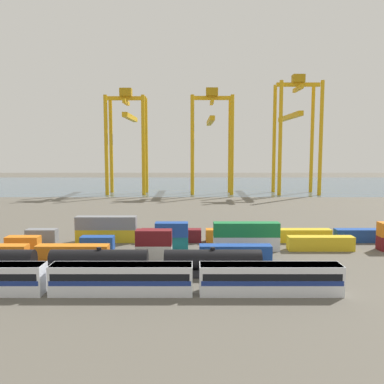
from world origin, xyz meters
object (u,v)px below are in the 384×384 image
(shipping_container_7, at_px, (172,243))
(gantry_crane_central, at_px, (211,130))
(freight_tank_row, at_px, (99,263))
(shipping_container_4, at_px, (235,253))
(shipping_container_20, at_px, (301,235))
(gantry_crane_east, at_px, (295,124))
(passenger_train, at_px, (122,278))
(shipping_container_19, at_px, (236,235))
(shipping_container_18, at_px, (171,235))
(shipping_container_16, at_px, (107,235))
(shipping_container_5, at_px, (23,243))
(gantry_crane_west, at_px, (127,130))

(shipping_container_7, height_order, gantry_crane_central, gantry_crane_central)
(freight_tank_row, relative_size, shipping_container_4, 3.94)
(shipping_container_20, relative_size, gantry_crane_east, 0.25)
(passenger_train, xyz_separation_m, shipping_container_7, (5.33, 22.83, -0.84))
(shipping_container_19, distance_m, shipping_container_20, 13.05)
(gantry_crane_central, bearing_deg, shipping_container_4, -90.47)
(shipping_container_20, bearing_deg, shipping_container_18, 180.00)
(passenger_train, xyz_separation_m, shipping_container_16, (-8.18, 29.65, -0.84))
(shipping_container_4, xyz_separation_m, gantry_crane_central, (0.87, 106.29, 25.17))
(shipping_container_4, relative_size, gantry_crane_central, 0.28)
(shipping_container_7, xyz_separation_m, gantry_crane_east, (47.17, 99.39, 27.84))
(shipping_container_5, xyz_separation_m, shipping_container_20, (53.17, 6.82, 0.00))
(shipping_container_18, height_order, gantry_crane_central, gantry_crane_central)
(shipping_container_18, xyz_separation_m, shipping_container_19, (13.05, 0.00, 0.00))
(shipping_container_19, bearing_deg, gantry_crane_west, 111.37)
(freight_tank_row, xyz_separation_m, shipping_container_16, (-3.59, 22.23, -0.72))
(shipping_container_7, height_order, gantry_crane_east, gantry_crane_east)
(shipping_container_19, bearing_deg, shipping_container_4, -96.48)
(shipping_container_19, bearing_deg, shipping_container_5, -170.35)
(shipping_container_16, height_order, gantry_crane_east, gantry_crane_east)
(shipping_container_7, bearing_deg, shipping_container_19, 28.44)
(shipping_container_4, bearing_deg, gantry_crane_west, 108.06)
(freight_tank_row, distance_m, gantry_crane_central, 119.47)
(shipping_container_16, bearing_deg, shipping_container_5, -154.07)
(shipping_container_16, height_order, shipping_container_20, same)
(shipping_container_5, xyz_separation_m, shipping_container_18, (27.07, 6.82, 0.00))
(shipping_container_4, height_order, gantry_crane_west, gantry_crane_west)
(shipping_container_20, relative_size, gantry_crane_west, 0.28)
(shipping_container_19, bearing_deg, shipping_container_7, -151.56)
(shipping_container_4, relative_size, gantry_crane_east, 0.25)
(freight_tank_row, distance_m, gantry_crane_west, 117.46)
(shipping_container_7, height_order, shipping_container_16, same)
(gantry_crane_west, relative_size, gantry_crane_east, 0.89)
(freight_tank_row, relative_size, gantry_crane_west, 1.10)
(shipping_container_18, distance_m, gantry_crane_central, 96.81)
(passenger_train, distance_m, shipping_container_20, 42.88)
(shipping_container_7, relative_size, shipping_container_18, 0.50)
(shipping_container_4, xyz_separation_m, shipping_container_19, (1.55, 13.64, 0.00))
(freight_tank_row, bearing_deg, shipping_container_5, 138.82)
(shipping_container_5, relative_size, gantry_crane_central, 0.14)
(gantry_crane_west, xyz_separation_m, gantry_crane_central, (35.26, 0.80, -0.09))
(shipping_container_5, xyz_separation_m, shipping_container_16, (14.02, 6.82, 0.00))
(gantry_crane_west, bearing_deg, shipping_container_18, -76.00)
(shipping_container_7, bearing_deg, gantry_crane_central, 83.17)
(shipping_container_4, distance_m, shipping_container_18, 17.84)
(passenger_train, relative_size, shipping_container_19, 4.68)
(passenger_train, bearing_deg, shipping_container_20, 43.75)
(shipping_container_4, height_order, gantry_crane_east, gantry_crane_east)
(shipping_container_7, height_order, gantry_crane_west, gantry_crane_west)
(freight_tank_row, xyz_separation_m, shipping_container_4, (20.96, 8.59, -0.72))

